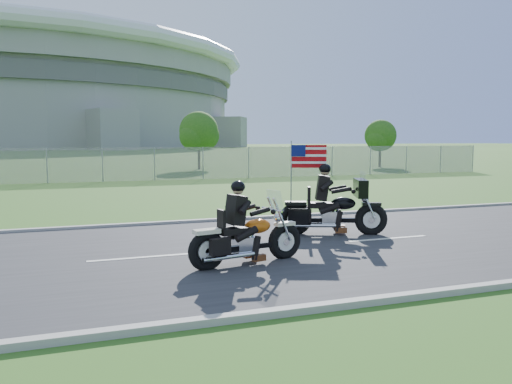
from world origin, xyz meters
name	(u,v)px	position (x,y,z in m)	size (l,w,h in m)	color
ground	(234,252)	(0.00, 0.00, 0.00)	(420.00, 420.00, 0.00)	#2D4E18
road	(234,251)	(0.00, 0.00, 0.02)	(120.00, 8.00, 0.04)	#28282B
curb_north	(195,222)	(0.00, 4.05, 0.05)	(120.00, 0.18, 0.12)	#9E9B93
curb_south	(313,308)	(0.00, -4.05, 0.05)	(120.00, 0.18, 0.12)	#9E9B93
fence	(47,166)	(-5.00, 20.00, 1.00)	(60.00, 0.03, 2.00)	gray
stadium	(25,98)	(-20.00, 170.00, 15.58)	(140.40, 140.40, 29.20)	#A3A099
tree_fence_near	(199,133)	(6.04, 30.04, 2.97)	(3.52, 3.28, 4.75)	#382316
tree_fence_far	(381,137)	(22.04, 28.03, 2.64)	(3.08, 2.87, 4.20)	#382316
motorcycle_lead	(246,239)	(-0.11, -1.20, 0.54)	(2.53, 0.95, 1.72)	black
motorcycle_follow	(333,211)	(2.99, 1.00, 0.64)	(2.68, 1.43, 2.34)	black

